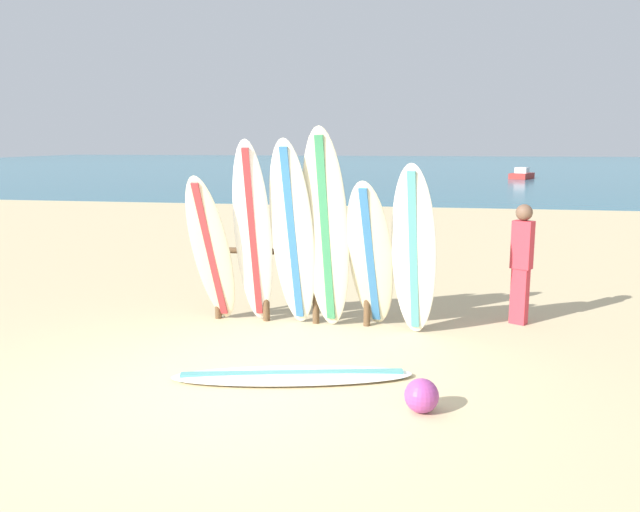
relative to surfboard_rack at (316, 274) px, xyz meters
name	(u,v)px	position (x,y,z in m)	size (l,w,h in m)	color
ground_plane	(224,395)	(-0.41, -2.56, -0.66)	(120.00, 120.00, 0.00)	#D3BC8C
ocean_water	(416,166)	(-0.41, 55.44, -0.66)	(120.00, 80.00, 0.01)	teal
surfboard_rack	(316,274)	(0.00, 0.00, 0.00)	(2.80, 0.09, 1.09)	brown
surfboard_leaning_far_left	(211,251)	(-1.28, -0.40, 0.33)	(0.58, 0.97, 1.99)	beige
surfboard_leaning_left	(253,235)	(-0.73, -0.36, 0.55)	(0.56, 0.98, 2.41)	white
surfboard_leaning_center_left	(293,236)	(-0.23, -0.34, 0.55)	(0.60, 0.82, 2.42)	silver
surfboard_leaning_center	(326,231)	(0.19, -0.36, 0.62)	(0.65, 0.76, 2.56)	beige
surfboard_leaning_center_right	(371,257)	(0.74, -0.32, 0.31)	(0.68, 1.02, 1.94)	beige
surfboard_leaning_right	(414,252)	(1.27, -0.44, 0.41)	(0.63, 0.68, 2.14)	white
surfboard_lying_on_sand	(293,375)	(0.14, -2.03, -0.63)	(2.51, 1.09, 0.08)	white
beachgoer_standing	(522,259)	(2.63, 0.45, 0.21)	(0.30, 0.26, 1.58)	#D8333F
small_boat_offshore	(522,175)	(6.85, 34.57, -0.40)	(1.82, 2.46, 0.71)	#B22D28
beach_ball	(422,396)	(1.44, -2.62, -0.51)	(0.31, 0.31, 0.31)	#A53F8C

